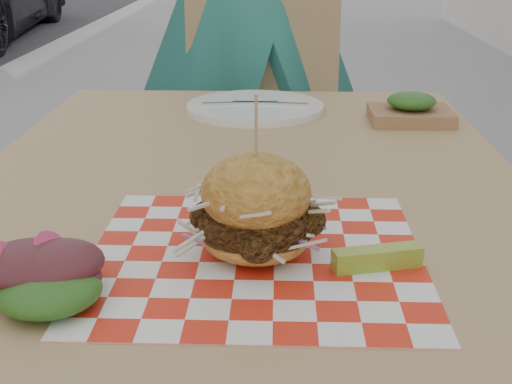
# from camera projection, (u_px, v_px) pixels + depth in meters

# --- Properties ---
(patio_table) EXTENTS (0.80, 1.20, 0.75)m
(patio_table) POSITION_uv_depth(u_px,v_px,m) (245.00, 231.00, 1.04)
(patio_table) COLOR tan
(patio_table) RESTS_ON ground
(patio_chair) EXTENTS (0.43, 0.44, 0.95)m
(patio_chair) POSITION_uv_depth(u_px,v_px,m) (261.00, 138.00, 1.94)
(patio_chair) COLOR tan
(patio_chair) RESTS_ON ground
(paper_liner) EXTENTS (0.36, 0.36, 0.00)m
(paper_liner) POSITION_uv_depth(u_px,v_px,m) (256.00, 256.00, 0.78)
(paper_liner) COLOR red
(paper_liner) RESTS_ON patio_table
(sandwich) EXTENTS (0.16, 0.16, 0.18)m
(sandwich) POSITION_uv_depth(u_px,v_px,m) (256.00, 213.00, 0.76)
(sandwich) COLOR #C68A38
(sandwich) RESTS_ON paper_liner
(pickle_spear) EXTENTS (0.10, 0.05, 0.02)m
(pickle_spear) POSITION_uv_depth(u_px,v_px,m) (377.00, 258.00, 0.74)
(pickle_spear) COLOR #9CAC31
(pickle_spear) RESTS_ON paper_liner
(side_salad) EXTENTS (0.14, 0.14, 0.05)m
(side_salad) POSITION_uv_depth(u_px,v_px,m) (34.00, 278.00, 0.70)
(side_salad) COLOR #3F1419
(side_salad) RESTS_ON patio_table
(place_setting) EXTENTS (0.27, 0.27, 0.02)m
(place_setting) POSITION_uv_depth(u_px,v_px,m) (255.00, 108.00, 1.40)
(place_setting) COLOR white
(place_setting) RESTS_ON patio_table
(kraft_tray) EXTENTS (0.15, 0.12, 0.06)m
(kraft_tray) POSITION_uv_depth(u_px,v_px,m) (411.00, 110.00, 1.32)
(kraft_tray) COLOR #996B45
(kraft_tray) RESTS_ON patio_table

